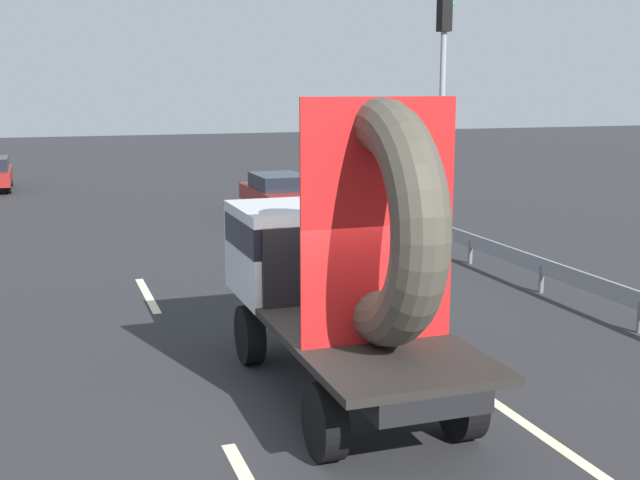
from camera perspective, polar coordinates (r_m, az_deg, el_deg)
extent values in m
plane|color=#28282B|center=(10.51, 0.91, -12.21)|extent=(120.00, 120.00, 0.00)
cylinder|color=black|center=(12.30, -4.92, -6.59)|extent=(0.28, 0.88, 0.88)
cylinder|color=black|center=(12.80, 2.52, -5.86)|extent=(0.28, 0.88, 0.88)
cylinder|color=black|center=(9.26, 0.34, -12.54)|extent=(0.28, 0.88, 0.88)
cylinder|color=black|center=(9.91, 9.83, -11.09)|extent=(0.28, 0.88, 0.88)
cube|color=black|center=(10.82, 1.74, -6.60)|extent=(1.30, 5.36, 0.25)
cube|color=silver|center=(12.22, -1.15, -0.69)|extent=(2.00, 1.86, 1.35)
cube|color=black|center=(12.12, -1.08, 0.64)|extent=(2.02, 1.77, 0.44)
cube|color=black|center=(9.94, 3.65, -7.14)|extent=(2.00, 3.50, 0.10)
cube|color=black|center=(11.32, 0.38, -1.75)|extent=(1.80, 0.08, 1.10)
torus|color=#474238|center=(9.45, 4.11, 1.22)|extent=(0.64, 2.88, 2.88)
cube|color=red|center=(9.45, 4.11, 1.22)|extent=(1.90, 0.03, 2.88)
cylinder|color=black|center=(27.56, -5.11, 2.81)|extent=(0.20, 0.60, 0.60)
cylinder|color=black|center=(27.94, -2.21, 2.95)|extent=(0.20, 0.60, 0.60)
cylinder|color=black|center=(25.16, -3.73, 2.06)|extent=(0.20, 0.60, 0.60)
cylinder|color=black|center=(25.58, -0.59, 2.23)|extent=(0.20, 0.60, 0.60)
cube|color=maroon|center=(26.51, -2.94, 3.08)|extent=(1.68, 3.91, 0.51)
cube|color=black|center=(26.36, -2.89, 4.11)|extent=(1.51, 2.19, 0.47)
cylinder|color=gray|center=(22.84, 8.46, 7.28)|extent=(0.16, 0.16, 5.51)
cube|color=black|center=(22.88, 8.69, 15.32)|extent=(0.30, 0.36, 0.90)
sphere|color=#19D833|center=(22.98, 9.10, 15.99)|extent=(0.20, 0.20, 0.20)
cube|color=gray|center=(15.75, 18.16, -2.81)|extent=(0.06, 11.46, 0.32)
cylinder|color=slate|center=(14.75, 21.45, -5.04)|extent=(0.10, 0.10, 0.55)
cylinder|color=slate|center=(16.94, 15.20, -2.67)|extent=(0.10, 0.10, 0.55)
cylinder|color=slate|center=(19.31, 10.46, -0.83)|extent=(0.10, 0.10, 0.55)
cube|color=beige|center=(16.59, -11.96, -3.77)|extent=(0.16, 2.85, 0.01)
cube|color=beige|center=(10.54, 14.38, -12.48)|extent=(0.16, 2.97, 0.01)
cube|color=beige|center=(16.83, 0.54, -3.32)|extent=(0.16, 2.11, 0.01)
cylinder|color=black|center=(36.05, -20.85, 4.03)|extent=(0.21, 0.61, 0.61)
cylinder|color=black|center=(33.52, -20.96, 3.56)|extent=(0.21, 0.61, 0.61)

